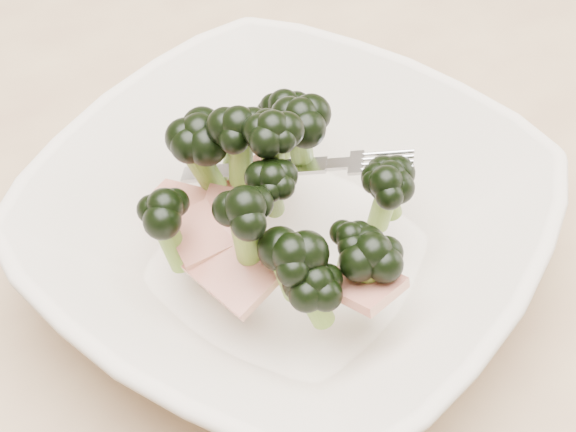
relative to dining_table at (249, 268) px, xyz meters
name	(u,v)px	position (x,y,z in m)	size (l,w,h in m)	color
dining_table	(249,268)	(0.00, 0.00, 0.00)	(1.20, 0.80, 0.75)	tan
broccoli_dish	(287,223)	(-0.01, -0.08, 0.14)	(0.41, 0.41, 0.13)	beige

